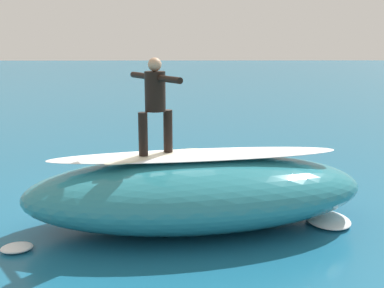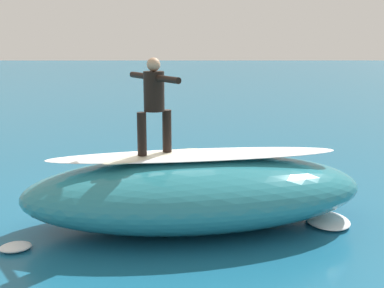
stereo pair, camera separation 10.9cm
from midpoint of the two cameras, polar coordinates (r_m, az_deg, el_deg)
name	(u,v)px [view 2 (the right image)]	position (r m, az deg, el deg)	size (l,w,h in m)	color
ground_plane	(159,196)	(10.92, -3.40, -5.87)	(120.00, 120.00, 0.00)	#196084
wave_crest	(195,191)	(9.11, 0.73, -5.36)	(6.09, 2.72, 1.26)	teal
wave_foam_lip	(195,155)	(8.93, 0.74, -1.25)	(5.17, 0.95, 0.08)	white
surfboard_riding	(155,156)	(8.83, -3.83, -1.38)	(1.98, 0.47, 0.09)	#EAE5C6
surfer_riding	(154,99)	(8.66, -3.93, 5.12)	(0.96, 1.36, 1.65)	black
surfboard_paddling	(217,170)	(12.84, 3.13, -2.91)	(2.33, 0.53, 0.09)	#EAE5C6
surfer_paddling	(219,162)	(12.91, 3.29, -2.06)	(0.74, 1.56, 0.29)	black
foam_patch_near	(327,220)	(9.69, 15.29, -8.27)	(1.02, 0.79, 0.13)	white
foam_patch_mid	(15,247)	(8.71, -18.89, -10.90)	(0.51, 0.41, 0.11)	white
foam_patch_far	(118,160)	(13.85, -8.08, -1.76)	(0.87, 0.85, 0.15)	white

